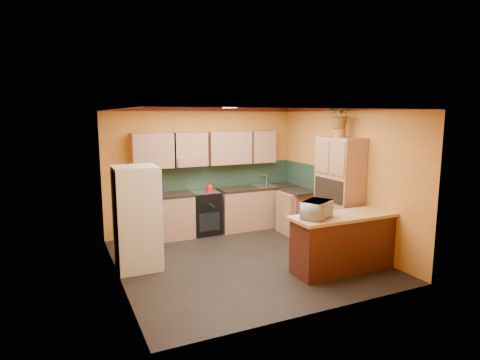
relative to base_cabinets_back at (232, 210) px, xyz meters
name	(u,v)px	position (x,y,z in m)	size (l,w,h in m)	color
room_shell	(239,139)	(-0.52, -1.52, 1.65)	(4.24, 4.24, 2.72)	black
base_cabinets_back	(232,210)	(0.00, 0.00, 0.00)	(3.65, 0.60, 0.88)	tan
countertop_back	(231,190)	(0.00, 0.00, 0.46)	(3.65, 0.62, 0.04)	black
stove	(205,212)	(-0.62, 0.00, 0.02)	(0.58, 0.58, 0.91)	black
kettle	(210,187)	(-0.53, -0.05, 0.56)	(0.17, 0.17, 0.18)	#B20B0D
sink	(263,185)	(0.77, 0.00, 0.50)	(0.48, 0.40, 0.03)	silver
base_cabinets_right	(299,212)	(1.25, -0.75, 0.00)	(0.60, 0.80, 0.88)	tan
countertop_right	(299,191)	(1.25, -0.75, 0.46)	(0.62, 0.80, 0.04)	black
fridge	(137,218)	(-2.30, -1.40, 0.41)	(0.68, 0.66, 1.70)	silver
pantry	(339,194)	(1.30, -1.99, 0.61)	(0.48, 0.90, 2.10)	tan
fern_pot	(340,133)	(1.30, -1.94, 1.74)	(0.22, 0.22, 0.16)	#A25027
fern	(340,114)	(1.30, -1.94, 2.09)	(0.48, 0.42, 0.54)	tan
breakfast_bar	(346,244)	(0.76, -2.89, 0.00)	(1.80, 0.55, 0.88)	#4E2212
bar_top	(347,216)	(0.76, -2.89, 0.47)	(1.90, 0.65, 0.05)	tan
microwave	(317,209)	(0.17, -2.89, 0.63)	(0.50, 0.34, 0.27)	silver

